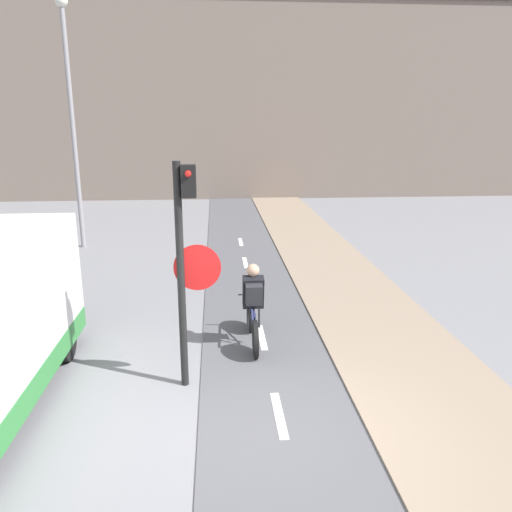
# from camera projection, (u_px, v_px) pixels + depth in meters

# --- Properties ---
(ground_plane) EXTENTS (120.00, 120.00, 0.00)m
(ground_plane) POSITION_uv_depth(u_px,v_px,m) (284.00, 439.00, 6.18)
(ground_plane) COLOR gray
(bike_lane) EXTENTS (2.14, 60.00, 0.02)m
(bike_lane) POSITION_uv_depth(u_px,v_px,m) (284.00, 438.00, 6.18)
(bike_lane) COLOR #56565B
(bike_lane) RESTS_ON ground_plane
(sidewalk_strip) EXTENTS (2.40, 60.00, 0.05)m
(sidewalk_strip) POSITION_uv_depth(u_px,v_px,m) (461.00, 428.00, 6.35)
(sidewalk_strip) COLOR gray
(sidewalk_strip) RESTS_ON ground_plane
(building_row_background) EXTENTS (60.00, 5.20, 10.00)m
(building_row_background) POSITION_uv_depth(u_px,v_px,m) (228.00, 99.00, 26.67)
(building_row_background) COLOR slate
(building_row_background) RESTS_ON ground_plane
(traffic_light_pole) EXTENTS (0.67, 0.26, 3.30)m
(traffic_light_pole) POSITION_uv_depth(u_px,v_px,m) (186.00, 253.00, 6.95)
(traffic_light_pole) COLOR black
(traffic_light_pole) RESTS_ON ground_plane
(street_lamp_far) EXTENTS (0.36, 0.36, 7.26)m
(street_lamp_far) POSITION_uv_depth(u_px,v_px,m) (70.00, 101.00, 14.60)
(street_lamp_far) COLOR gray
(street_lamp_far) RESTS_ON ground_plane
(cyclist_near) EXTENTS (0.46, 1.74, 1.48)m
(cyclist_near) POSITION_uv_depth(u_px,v_px,m) (253.00, 307.00, 8.62)
(cyclist_near) COLOR black
(cyclist_near) RESTS_ON ground_plane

